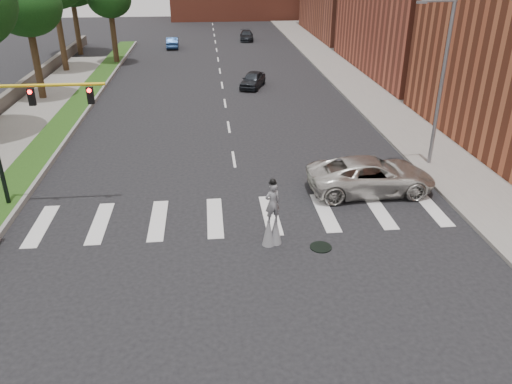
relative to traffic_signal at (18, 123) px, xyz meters
name	(u,v)px	position (x,y,z in m)	size (l,w,h in m)	color
ground_plane	(244,227)	(9.78, -3.00, -4.15)	(160.00, 160.00, 0.00)	black
grass_median	(78,106)	(-1.72, 17.00, -4.03)	(2.00, 60.00, 0.25)	#1E4213
median_curb	(91,105)	(-0.67, 17.00, -4.01)	(0.20, 60.00, 0.28)	gray
sidewalk_right	(359,84)	(22.28, 22.00, -4.06)	(5.00, 90.00, 0.18)	slate
stone_wall	(12,96)	(-7.22, 19.00, -3.60)	(0.50, 56.00, 1.10)	#514C45
manhole	(321,247)	(12.78, -5.00, -4.13)	(0.90, 0.90, 0.04)	black
streetlight	(441,80)	(20.68, 3.00, 0.75)	(2.05, 0.20, 9.00)	slate
traffic_signal	(18,123)	(0.00, 0.00, 0.00)	(5.30, 0.23, 6.20)	black
stilt_performer	(272,219)	(10.81, -4.50, -2.97)	(0.82, 0.62, 2.98)	#332314
suv_crossing	(371,175)	(16.39, 0.00, -3.27)	(2.93, 6.34, 1.76)	beige
car_near	(253,80)	(12.48, 21.90, -3.46)	(1.64, 4.08, 1.39)	black
car_mid	(172,43)	(4.34, 42.85, -3.47)	(1.43, 4.11, 1.36)	navy
car_far	(247,36)	(14.06, 47.81, -3.51)	(1.79, 4.39, 1.28)	black
tree_3	(26,7)	(-5.03, 19.59, 3.02)	(5.29, 5.29, 9.48)	#332314
tree_6	(109,0)	(-1.16, 33.60, 2.37)	(4.47, 4.47, 8.51)	#332314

